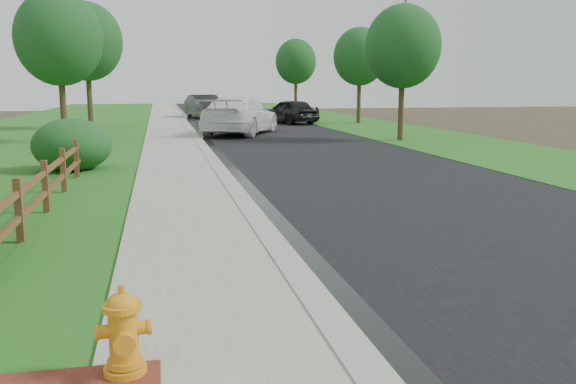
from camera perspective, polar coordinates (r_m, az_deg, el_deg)
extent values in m
plane|color=#37311E|center=(5.89, 2.52, -15.96)|extent=(120.00, 120.00, 0.00)
cube|color=black|center=(40.64, -3.55, 6.38)|extent=(8.00, 90.00, 0.02)
cube|color=gray|center=(40.24, -9.51, 6.30)|extent=(0.40, 90.00, 0.12)
cube|color=black|center=(40.26, -9.01, 6.26)|extent=(0.50, 90.00, 0.00)
cube|color=gray|center=(40.20, -11.37, 6.22)|extent=(2.20, 90.00, 0.10)
cube|color=#1F621C|center=(40.23, -14.09, 6.09)|extent=(1.60, 90.00, 0.06)
cube|color=#1F621C|center=(40.75, -21.45, 5.73)|extent=(9.00, 90.00, 0.04)
cube|color=#1F621C|center=(42.20, 5.82, 6.50)|extent=(6.00, 90.00, 0.04)
cube|color=#522A1B|center=(10.76, -23.86, -1.71)|extent=(0.12, 0.12, 1.10)
cube|color=#522A1B|center=(13.08, -21.76, 0.38)|extent=(0.12, 0.12, 1.10)
cube|color=#522A1B|center=(15.42, -20.29, 1.84)|extent=(0.12, 0.12, 1.10)
cube|color=#522A1B|center=(17.78, -19.20, 2.91)|extent=(0.12, 0.12, 1.10)
cube|color=#522A1B|center=(20.15, -18.37, 3.74)|extent=(0.12, 0.12, 1.10)
cube|color=#522A1B|center=(9.64, -25.25, -3.72)|extent=(0.08, 2.35, 0.10)
cube|color=#522A1B|center=(11.93, -22.67, -1.04)|extent=(0.08, 2.35, 0.10)
cube|color=#522A1B|center=(11.87, -22.80, 0.86)|extent=(0.08, 2.35, 0.10)
cube|color=#522A1B|center=(14.26, -20.94, 0.77)|extent=(0.08, 2.35, 0.10)
cube|color=#522A1B|center=(14.21, -21.04, 2.37)|extent=(0.08, 2.35, 0.10)
cube|color=#522A1B|center=(16.61, -19.69, 2.07)|extent=(0.08, 2.35, 0.10)
cube|color=#522A1B|center=(16.57, -19.77, 3.44)|extent=(0.08, 2.35, 0.10)
cube|color=#522A1B|center=(18.98, -18.75, 3.05)|extent=(0.08, 2.35, 0.10)
cube|color=#522A1B|center=(18.94, -18.81, 4.25)|extent=(0.08, 2.35, 0.10)
cylinder|color=orange|center=(5.69, -14.98, -15.78)|extent=(0.37, 0.37, 0.07)
cylinder|color=orange|center=(5.57, -15.12, -13.05)|extent=(0.25, 0.25, 0.57)
cylinder|color=orange|center=(5.66, -15.01, -15.08)|extent=(0.30, 0.30, 0.05)
cylinder|color=orange|center=(5.47, -15.25, -10.32)|extent=(0.34, 0.34, 0.05)
ellipsoid|color=orange|center=(5.46, -15.26, -10.11)|extent=(0.27, 0.27, 0.20)
cylinder|color=orange|center=(5.42, -15.33, -8.81)|extent=(0.06, 0.06, 0.08)
cylinder|color=orange|center=(5.41, -15.07, -13.40)|extent=(0.17, 0.14, 0.16)
cylinder|color=orange|center=(5.55, -17.11, -12.43)|extent=(0.15, 0.14, 0.13)
cylinder|color=orange|center=(5.55, -13.20, -12.22)|extent=(0.15, 0.14, 0.13)
imported|color=white|center=(32.00, -4.52, 7.15)|extent=(5.25, 7.21, 1.94)
imported|color=black|center=(40.78, 0.14, 7.56)|extent=(3.56, 5.11, 1.61)
imported|color=black|center=(47.76, -7.79, 7.94)|extent=(3.04, 5.72, 1.79)
cylinder|color=slate|center=(34.27, 10.79, 12.41)|extent=(0.16, 0.16, 8.22)
ellipsoid|color=#18451D|center=(19.37, -19.55, 4.17)|extent=(2.81, 2.81, 1.59)
cylinder|color=#372416|center=(28.85, -20.34, 8.25)|extent=(0.27, 0.27, 3.99)
ellipsoid|color=#18451D|center=(28.91, -20.66, 13.32)|extent=(3.73, 3.73, 4.10)
cylinder|color=#372416|center=(28.66, 10.55, 8.44)|extent=(0.26, 0.26, 3.74)
ellipsoid|color=#18451D|center=(28.70, 10.71, 13.24)|extent=(3.42, 3.42, 3.76)
cylinder|color=#372416|center=(37.28, -18.10, 8.92)|extent=(0.30, 0.30, 4.36)
ellipsoid|color=#18451D|center=(37.36, -18.34, 13.22)|extent=(4.02, 4.02, 4.43)
cylinder|color=#372416|center=(41.60, 6.66, 9.07)|extent=(0.27, 0.27, 3.87)
ellipsoid|color=#18451D|center=(41.64, 6.73, 12.49)|extent=(3.50, 3.50, 3.85)
cylinder|color=#372416|center=(53.66, 0.73, 9.39)|extent=(0.27, 0.27, 3.97)
ellipsoid|color=#18451D|center=(53.69, 0.73, 12.11)|extent=(3.51, 3.51, 3.86)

